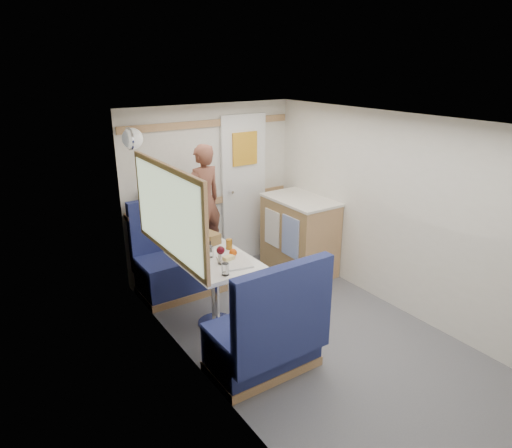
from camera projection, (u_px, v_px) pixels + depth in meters
floor at (335, 353)px, 4.05m from camera, size 4.50×4.50×0.00m
ceiling at (351, 126)px, 3.38m from camera, size 4.50×4.50×0.00m
wall_back at (211, 189)px, 5.48m from camera, size 2.20×0.02×2.00m
wall_left at (225, 284)px, 3.14m from camera, size 0.02×4.50×2.00m
wall_right at (428, 224)px, 4.29m from camera, size 0.02×4.50×2.00m
oak_trim_low at (212, 201)px, 5.52m from camera, size 2.15×0.02×0.08m
oak_trim_high at (209, 123)px, 5.20m from camera, size 2.15×0.02×0.08m
side_window at (167, 212)px, 3.85m from camera, size 0.04×1.30×0.72m
rear_door at (244, 186)px, 5.70m from camera, size 0.62×0.12×1.86m
dinette_table at (215, 273)px, 4.31m from camera, size 0.62×0.92×0.72m
bench_far at (178, 266)px, 5.08m from camera, size 0.90×0.59×1.05m
bench_near at (267, 341)px, 3.72m from camera, size 0.90×0.59×1.05m
ledge at (165, 211)px, 5.08m from camera, size 0.90×0.14×0.04m
dome_light at (132, 139)px, 4.37m from camera, size 0.20×0.20×0.20m
galley_counter at (299, 234)px, 5.54m from camera, size 0.57×0.92×0.92m
person at (203, 200)px, 4.85m from camera, size 0.48×0.36×1.20m
duffel_bag at (165, 199)px, 5.04m from camera, size 0.50×0.29×0.22m
tray at (234, 262)px, 4.15m from camera, size 0.33×0.39×0.02m
orange_fruit at (233, 253)px, 4.23m from camera, size 0.07×0.07×0.07m
cheese_block at (229, 258)px, 4.16m from camera, size 0.11×0.08×0.04m
wine_glass at (221, 251)px, 4.09m from camera, size 0.08×0.08×0.17m
tumbler_left at (225, 269)px, 3.90m from camera, size 0.07×0.07×0.11m
tumbler_mid at (189, 242)px, 4.46m from camera, size 0.07×0.07×0.12m
tumbler_right at (210, 252)px, 4.26m from camera, size 0.06×0.06×0.10m
beer_glass at (229, 244)px, 4.44m from camera, size 0.06×0.06×0.10m
pepper_grinder at (209, 246)px, 4.39m from camera, size 0.04×0.04×0.10m
salt_grinder at (220, 258)px, 4.14m from camera, size 0.04×0.04×0.09m
bread_loaf at (208, 237)px, 4.60m from camera, size 0.19×0.28×0.11m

